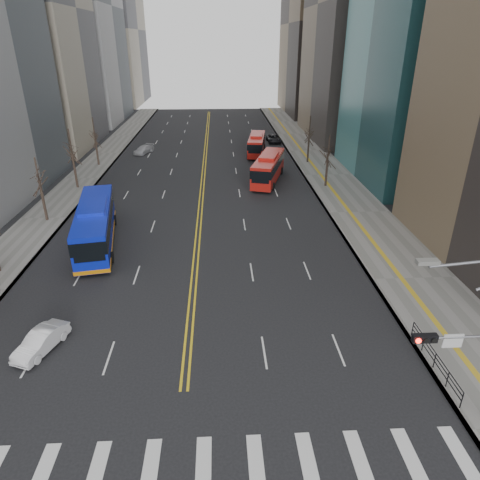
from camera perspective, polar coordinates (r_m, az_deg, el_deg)
name	(u,v)px	position (r m, az deg, el deg)	size (l,w,h in m)	color
ground	(176,477)	(21.56, -8.50, -28.75)	(220.00, 220.00, 0.00)	black
sidewalk_right	(328,175)	(62.10, 11.60, 8.49)	(7.00, 130.00, 0.15)	#65645E
sidewalk_left	(83,179)	(62.99, -20.25, 7.69)	(5.00, 130.00, 0.15)	#65645E
crosswalk	(176,477)	(21.55, -8.50, -28.74)	(26.70, 4.00, 0.01)	silver
centerline	(205,159)	(69.86, -4.71, 10.70)	(0.55, 100.00, 0.01)	gold
pedestrian_railing	(435,358)	(27.71, 24.58, -14.13)	(0.06, 6.06, 1.02)	black
street_trees	(134,163)	(49.69, -13.89, 9.90)	(35.20, 47.20, 7.60)	#30241D
blue_bus	(95,223)	(41.50, -18.74, 2.12)	(5.20, 13.74, 3.88)	#0C1EBB
red_bus_near	(268,167)	(57.91, 3.80, 9.74)	(5.74, 11.68, 3.61)	#AD1812
red_bus_far	(257,143)	(72.64, 2.23, 12.80)	(3.86, 10.48, 3.27)	#AD1812
car_white	(41,341)	(29.42, -25.00, -12.15)	(1.37, 3.92, 1.29)	silver
car_dark_mid	(271,169)	(61.75, 4.19, 9.37)	(1.47, 3.66, 1.25)	black
car_silver	(144,150)	(75.01, -12.72, 11.69)	(1.81, 4.45, 1.29)	#AFAFB5
car_dark_far	(274,139)	(81.79, 4.49, 13.31)	(2.24, 4.85, 1.35)	black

